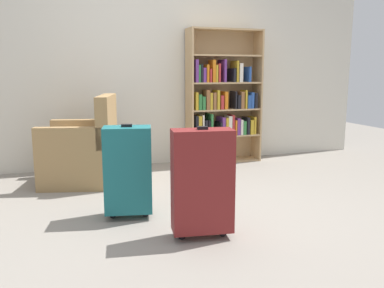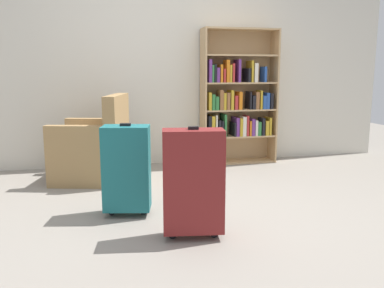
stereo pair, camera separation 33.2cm
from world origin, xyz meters
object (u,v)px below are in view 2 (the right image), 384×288
Objects in this scene: armchair at (94,150)px; suitcase_teal at (127,168)px; bookshelf at (237,100)px; suitcase_dark_red at (193,181)px; mug at (142,171)px.

armchair is 1.22× the size of suitcase_teal.
bookshelf is at bearing 15.41° from armchair.
bookshelf is at bearing 64.35° from suitcase_dark_red.
armchair is 1.84m from suitcase_dark_red.
mug is 0.15× the size of suitcase_dark_red.
suitcase_teal is at bearing 126.60° from suitcase_dark_red.
armchair is 0.58m from mug.
suitcase_teal is (-0.24, -1.25, 0.34)m from mug.
suitcase_teal is (0.27, -1.15, 0.07)m from armchair.
bookshelf is 13.67× the size of mug.
suitcase_dark_red is (0.41, -0.56, 0.02)m from suitcase_teal.
armchair reaches higher than mug.
suitcase_teal is 0.95× the size of suitcase_dark_red.
armchair is 1.16× the size of suitcase_dark_red.
bookshelf is at bearing 48.04° from suitcase_teal.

